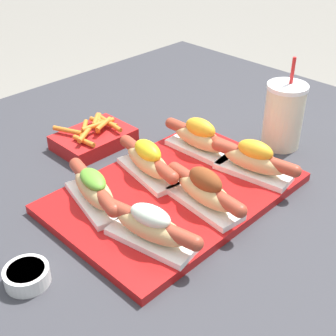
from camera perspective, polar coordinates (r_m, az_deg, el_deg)
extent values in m
cube|color=#333338|center=(1.27, -3.04, -14.82)|extent=(1.48, 1.13, 0.76)
cube|color=#B71414|center=(0.94, 0.87, -2.99)|extent=(0.48, 0.33, 0.02)
cube|color=white|center=(0.80, -2.09, -8.69)|extent=(0.09, 0.17, 0.01)
ellipsoid|color=tan|center=(0.79, -2.13, -7.15)|extent=(0.07, 0.15, 0.04)
cylinder|color=#9E3D28|center=(0.78, -2.14, -6.75)|extent=(0.06, 0.18, 0.03)
sphere|color=#9E3D28|center=(0.74, 3.42, -9.16)|extent=(0.03, 0.03, 0.03)
sphere|color=#9E3D28|center=(0.83, -7.09, -4.52)|extent=(0.03, 0.03, 0.03)
ellipsoid|color=silver|center=(0.77, -2.16, -5.82)|extent=(0.05, 0.08, 0.03)
cube|color=white|center=(0.89, 4.44, -4.34)|extent=(0.08, 0.16, 0.01)
ellipsoid|color=tan|center=(0.87, 4.51, -2.86)|extent=(0.06, 0.14, 0.04)
cylinder|color=#9E3D28|center=(0.87, 4.53, -2.47)|extent=(0.04, 0.18, 0.03)
sphere|color=#9E3D28|center=(0.82, 8.78, -5.19)|extent=(0.03, 0.03, 0.03)
sphere|color=#9E3D28|center=(0.92, 0.77, -0.05)|extent=(0.03, 0.03, 0.03)
ellipsoid|color=brown|center=(0.85, 4.59, -1.46)|extent=(0.05, 0.08, 0.04)
cube|color=white|center=(0.99, 10.30, -0.46)|extent=(0.08, 0.17, 0.01)
ellipsoid|color=tan|center=(0.97, 10.46, 0.92)|extent=(0.07, 0.15, 0.04)
cylinder|color=#9E3D28|center=(0.97, 10.50, 1.28)|extent=(0.05, 0.18, 0.03)
sphere|color=#9E3D28|center=(0.94, 15.24, -0.38)|extent=(0.03, 0.03, 0.03)
sphere|color=#9E3D28|center=(1.00, 6.05, 2.83)|extent=(0.03, 0.03, 0.03)
ellipsoid|color=gold|center=(0.96, 10.60, 2.18)|extent=(0.05, 0.08, 0.04)
cube|color=white|center=(0.90, -8.88, -3.98)|extent=(0.10, 0.17, 0.01)
ellipsoid|color=tan|center=(0.88, -9.03, -2.52)|extent=(0.08, 0.15, 0.04)
cylinder|color=#9E3D28|center=(0.88, -9.07, -2.14)|extent=(0.07, 0.18, 0.03)
sphere|color=#9E3D28|center=(0.81, -6.60, -5.17)|extent=(0.03, 0.03, 0.03)
sphere|color=#9E3D28|center=(0.95, -11.18, 0.46)|extent=(0.03, 0.03, 0.03)
ellipsoid|color=#5B992D|center=(0.87, -9.15, -1.37)|extent=(0.06, 0.08, 0.03)
cube|color=white|center=(0.97, -2.42, -0.56)|extent=(0.09, 0.17, 0.01)
ellipsoid|color=tan|center=(0.96, -2.45, 0.84)|extent=(0.07, 0.15, 0.04)
cylinder|color=#9E3D28|center=(0.95, -2.46, 1.21)|extent=(0.06, 0.18, 0.03)
sphere|color=#9E3D28|center=(0.89, 0.57, -1.21)|extent=(0.03, 0.03, 0.03)
sphere|color=#9E3D28|center=(1.02, -5.12, 3.33)|extent=(0.03, 0.03, 0.03)
ellipsoid|color=yellow|center=(0.94, -2.49, 2.12)|extent=(0.05, 0.08, 0.04)
cube|color=white|center=(1.06, 3.86, 2.30)|extent=(0.06, 0.16, 0.01)
ellipsoid|color=tan|center=(1.04, 3.92, 3.63)|extent=(0.05, 0.14, 0.04)
cylinder|color=#9E3D28|center=(1.04, 3.93, 3.98)|extent=(0.03, 0.18, 0.03)
sphere|color=#9E3D28|center=(0.99, 7.85, 2.30)|extent=(0.03, 0.03, 0.03)
sphere|color=#9E3D28|center=(1.09, 0.35, 5.49)|extent=(0.03, 0.03, 0.03)
ellipsoid|color=gold|center=(1.03, 3.97, 4.88)|extent=(0.04, 0.08, 0.04)
cylinder|color=silver|center=(0.79, -16.81, -12.47)|extent=(0.07, 0.07, 0.03)
cylinder|color=red|center=(0.78, -16.92, -12.00)|extent=(0.06, 0.06, 0.01)
cylinder|color=beige|center=(1.12, 13.87, 5.95)|extent=(0.09, 0.09, 0.14)
cylinder|color=white|center=(1.09, 14.40, 9.57)|extent=(0.09, 0.09, 0.01)
cylinder|color=red|center=(1.08, 14.97, 11.42)|extent=(0.01, 0.01, 0.06)
cube|color=#B21919|center=(1.12, -9.07, 3.47)|extent=(0.18, 0.12, 0.03)
cylinder|color=orange|center=(1.11, -12.15, 4.49)|extent=(0.04, 0.07, 0.01)
cylinder|color=orange|center=(1.10, -7.86, 5.33)|extent=(0.06, 0.03, 0.01)
cylinder|color=orange|center=(1.07, -10.15, 4.00)|extent=(0.06, 0.04, 0.01)
cylinder|color=orange|center=(1.13, -7.86, 5.55)|extent=(0.03, 0.08, 0.01)
cylinder|color=orange|center=(1.14, -8.78, 5.85)|extent=(0.05, 0.05, 0.01)
cylinder|color=orange|center=(1.12, -7.04, 5.39)|extent=(0.02, 0.09, 0.01)
cylinder|color=orange|center=(1.13, -8.46, 5.48)|extent=(0.07, 0.07, 0.01)
cylinder|color=orange|center=(1.12, -10.21, 4.69)|extent=(0.06, 0.07, 0.01)
cylinder|color=orange|center=(1.11, -8.51, 5.26)|extent=(0.09, 0.02, 0.01)
cylinder|color=orange|center=(1.07, -10.21, 3.26)|extent=(0.02, 0.06, 0.01)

